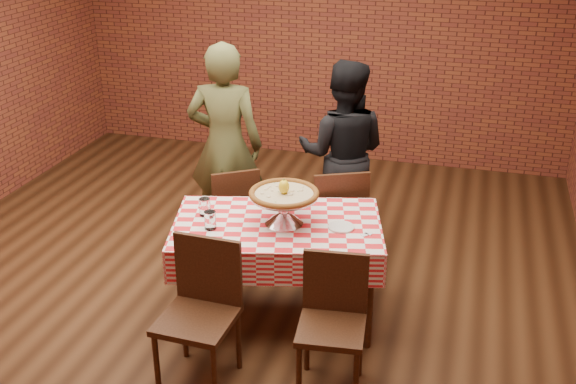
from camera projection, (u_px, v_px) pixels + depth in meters
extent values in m
plane|color=black|center=(228.00, 284.00, 5.41)|extent=(6.00, 6.00, 0.00)
plane|color=maroon|center=(319.00, 29.00, 7.46)|extent=(5.50, 0.00, 5.50)
cube|color=#3F2211|center=(277.00, 271.00, 4.86)|extent=(1.56, 1.16, 0.75)
cylinder|color=#CBBB8F|center=(284.00, 194.00, 4.61)|extent=(0.58, 0.58, 0.03)
ellipsoid|color=yellow|center=(284.00, 187.00, 4.59)|extent=(0.09, 0.09, 0.10)
cylinder|color=white|center=(210.00, 220.00, 4.60)|extent=(0.10, 0.10, 0.13)
cylinder|color=white|center=(205.00, 207.00, 4.79)|extent=(0.10, 0.10, 0.13)
cylinder|color=white|center=(341.00, 227.00, 4.63)|extent=(0.22, 0.22, 0.01)
cube|color=white|center=(365.00, 235.00, 4.54)|extent=(0.06, 0.06, 0.00)
cube|color=white|center=(368.00, 234.00, 4.55)|extent=(0.06, 0.05, 0.00)
cube|color=silver|center=(293.00, 193.00, 4.98)|extent=(0.13, 0.12, 0.15)
imported|color=#4A4D28|center=(225.00, 145.00, 5.77)|extent=(0.69, 0.50, 1.75)
imported|color=black|center=(343.00, 154.00, 5.80)|extent=(0.82, 0.66, 1.61)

